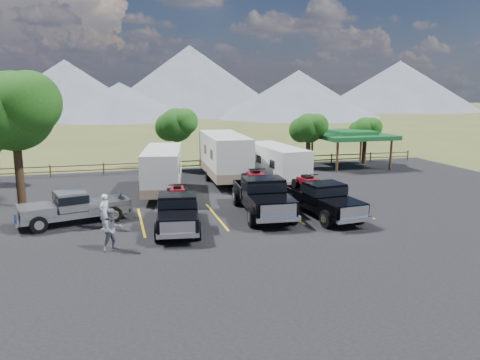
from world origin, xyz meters
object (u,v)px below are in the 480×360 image
object	(u,v)px
trailer_right	(276,166)
person_a	(105,212)
rig_center	(262,194)
pickup_silver	(74,206)
rig_right	(322,198)
person_b	(113,229)
tree_big_nw	(13,111)
rig_left	(178,209)
trailer_center	(224,157)
trailer_left	(163,171)
pavilion	(351,135)

from	to	relation	value
trailer_right	person_a	xyz separation A→B (m)	(-11.52, -7.20, -0.63)
rig_center	pickup_silver	xyz separation A→B (m)	(-9.87, 0.80, -0.23)
rig_right	person_b	distance (m)	11.34
tree_big_nw	person_b	world-z (taller)	tree_big_nw
rig_left	rig_right	distance (m)	7.88
rig_center	person_b	distance (m)	8.93
trailer_center	trailer_right	distance (m)	4.22
person_a	trailer_center	bearing A→B (deg)	-174.56
trailer_left	trailer_center	distance (m)	5.86
rig_left	trailer_left	world-z (taller)	trailer_left
pavilion	trailer_left	distance (m)	18.56
trailer_center	trailer_right	size ratio (longest dim) A/B	1.21
person_b	rig_left	bearing A→B (deg)	13.91
rig_right	trailer_right	bearing A→B (deg)	83.69
rig_left	pickup_silver	xyz separation A→B (m)	(-5.01, 2.25, -0.07)
pavilion	rig_right	distance (m)	17.22
rig_right	person_b	bearing A→B (deg)	-171.11
rig_center	person_b	bearing A→B (deg)	-148.78
rig_center	trailer_left	xyz separation A→B (m)	(-4.75, 6.17, 0.46)
pavilion	rig_center	size ratio (longest dim) A/B	0.88
rig_right	person_a	size ratio (longest dim) A/B	3.58
trailer_right	trailer_left	bearing A→B (deg)	177.70
pavilion	trailer_right	distance (m)	11.45
trailer_right	pavilion	bearing A→B (deg)	31.01
rig_right	pickup_silver	size ratio (longest dim) A/B	1.07
trailer_right	rig_left	bearing A→B (deg)	-139.87
rig_left	trailer_left	size ratio (longest dim) A/B	0.70
person_a	pavilion	bearing A→B (deg)	169.03
trailer_left	pickup_silver	size ratio (longest dim) A/B	1.47
rig_center	person_a	size ratio (longest dim) A/B	3.99
rig_left	trailer_right	xyz separation A→B (m)	(8.03, 7.93, 0.57)
pavilion	pickup_silver	distance (m)	25.54
tree_big_nw	trailer_right	distance (m)	16.83
rig_right	person_a	bearing A→B (deg)	172.38
rig_center	rig_right	world-z (taller)	rig_center
trailer_right	pickup_silver	xyz separation A→B (m)	(-13.04, -5.68, -0.63)
rig_right	trailer_center	bearing A→B (deg)	100.02
rig_right	trailer_center	distance (m)	11.03
rig_left	person_b	bearing A→B (deg)	-133.18
pavilion	rig_right	xyz separation A→B (m)	(-9.42, -14.31, -1.75)
tree_big_nw	trailer_center	size ratio (longest dim) A/B	0.78
trailer_left	trailer_right	xyz separation A→B (m)	(7.92, 0.30, -0.06)
rig_center	trailer_right	xyz separation A→B (m)	(3.17, 6.48, 0.41)
trailer_right	person_a	distance (m)	13.60
trailer_left	person_b	distance (m)	10.67
rig_left	person_a	distance (m)	3.56
trailer_center	pickup_silver	bearing A→B (deg)	-136.71
rig_center	trailer_left	distance (m)	7.81
rig_left	person_b	world-z (taller)	rig_left
person_b	tree_big_nw	bearing A→B (deg)	94.45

